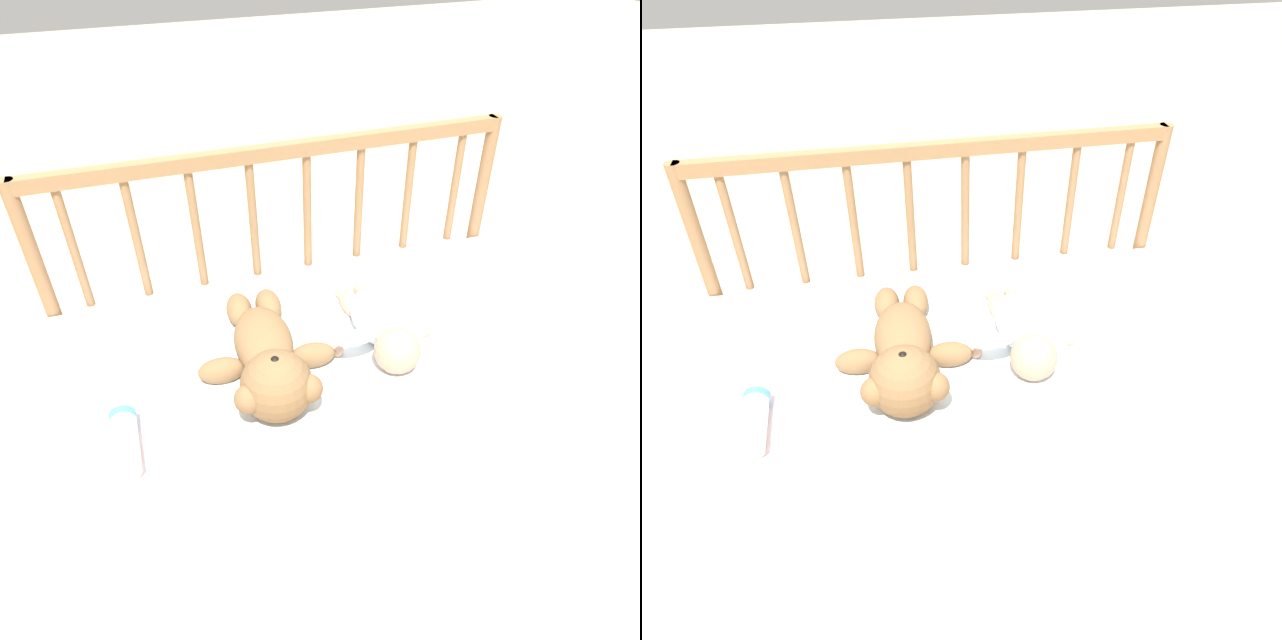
# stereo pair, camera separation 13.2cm
# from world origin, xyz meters

# --- Properties ---
(ground_plane) EXTENTS (12.00, 12.00, 0.00)m
(ground_plane) POSITION_xyz_m (0.00, 0.00, 0.00)
(ground_plane) COLOR #C6B293
(crib_mattress) EXTENTS (1.25, 0.58, 0.49)m
(crib_mattress) POSITION_xyz_m (0.00, 0.00, 0.24)
(crib_mattress) COLOR silver
(crib_mattress) RESTS_ON ground_plane
(crib_rail) EXTENTS (1.25, 0.04, 0.84)m
(crib_rail) POSITION_xyz_m (0.00, 0.31, 0.60)
(crib_rail) COLOR #997047
(crib_rail) RESTS_ON ground_plane
(blanket) EXTENTS (0.77, 0.52, 0.01)m
(blanket) POSITION_xyz_m (-0.03, -0.01, 0.49)
(blanket) COLOR white
(blanket) RESTS_ON crib_mattress
(teddy_bear) EXTENTS (0.31, 0.46, 0.15)m
(teddy_bear) POSITION_xyz_m (-0.15, -0.09, 0.54)
(teddy_bear) COLOR olive
(teddy_bear) RESTS_ON crib_mattress
(baby) EXTENTS (0.27, 0.35, 0.10)m
(baby) POSITION_xyz_m (0.13, -0.06, 0.53)
(baby) COLOR white
(baby) RESTS_ON crib_mattress
(baby_bottle) EXTENTS (0.05, 0.18, 0.05)m
(baby_bottle) POSITION_xyz_m (-0.46, -0.19, 0.51)
(baby_bottle) COLOR #F4E5CC
(baby_bottle) RESTS_ON crib_mattress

